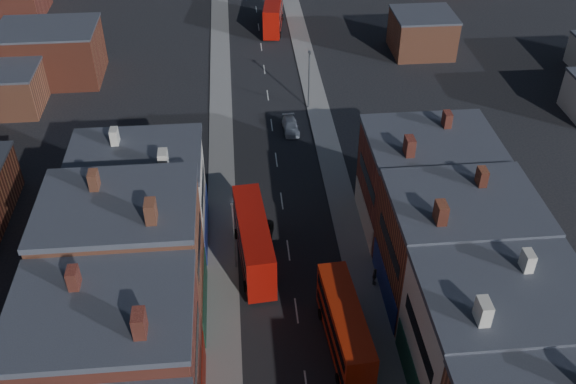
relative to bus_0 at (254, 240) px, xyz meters
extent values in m
cube|color=gray|center=(-3.09, 19.29, -2.66)|extent=(3.00, 200.00, 0.12)
cube|color=gray|center=(9.91, 19.29, -2.66)|extent=(3.00, 200.00, 0.12)
cylinder|color=slate|center=(-1.79, -0.71, 1.28)|extent=(0.16, 0.16, 8.00)
cube|color=slate|center=(-1.79, -0.71, 5.28)|extent=(0.25, 0.70, 0.25)
cylinder|color=slate|center=(8.61, 29.29, 1.28)|extent=(0.16, 0.16, 8.00)
cube|color=slate|center=(8.61, 29.29, 5.28)|extent=(0.25, 0.70, 0.25)
cube|color=#AE1109|center=(0.00, 0.00, -0.01)|extent=(3.62, 11.84, 4.66)
cube|color=black|center=(0.00, 0.00, -0.91)|extent=(3.60, 10.91, 0.95)
cube|color=black|center=(0.00, 0.00, 1.10)|extent=(3.60, 10.91, 0.95)
cylinder|color=black|center=(-1.01, -3.83, -2.19)|extent=(0.41, 1.08, 1.06)
cylinder|color=black|center=(1.63, -3.61, -2.19)|extent=(0.41, 1.08, 1.06)
cylinder|color=black|center=(-1.63, 3.61, -2.19)|extent=(0.41, 1.08, 1.06)
cylinder|color=black|center=(1.01, 3.83, -2.19)|extent=(0.41, 1.08, 1.06)
cube|color=#B7220A|center=(6.91, -11.10, -0.21)|extent=(3.24, 10.95, 4.32)
cube|color=black|center=(6.91, -11.10, -1.05)|extent=(3.24, 10.09, 0.88)
cube|color=black|center=(6.91, -11.10, 0.82)|extent=(3.24, 10.09, 0.88)
cylinder|color=black|center=(5.94, -14.63, -2.23)|extent=(0.37, 1.00, 0.98)
cylinder|color=black|center=(8.39, -14.45, -2.23)|extent=(0.37, 1.00, 0.98)
cylinder|color=black|center=(5.43, -7.74, -2.23)|extent=(0.37, 1.00, 0.98)
cylinder|color=black|center=(7.88, -7.56, -2.23)|extent=(0.37, 1.00, 0.98)
cube|color=#A00E07|center=(5.86, 56.47, -0.04)|extent=(4.11, 11.78, 4.61)
cube|color=black|center=(5.86, 56.47, -0.93)|extent=(4.05, 10.87, 0.94)
cube|color=black|center=(5.86, 56.47, 1.06)|extent=(4.05, 10.87, 0.94)
cylinder|color=black|center=(4.07, 52.98, -2.19)|extent=(0.45, 1.08, 1.05)
cylinder|color=black|center=(6.67, 52.64, -2.19)|extent=(0.45, 1.08, 1.05)
cylinder|color=black|center=(5.04, 60.30, -2.19)|extent=(0.45, 1.08, 1.05)
cylinder|color=black|center=(7.64, 59.96, -2.19)|extent=(0.45, 1.08, 1.05)
imported|color=black|center=(0.92, 3.01, -2.07)|extent=(2.67, 4.85, 1.29)
imported|color=silver|center=(5.71, 23.71, -2.05)|extent=(2.08, 4.66, 1.33)
imported|color=#5E5A50|center=(10.89, -4.11, -1.68)|extent=(0.87, 1.18, 1.83)
camera|label=1|loc=(-0.82, -45.61, 39.97)|focal=40.00mm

